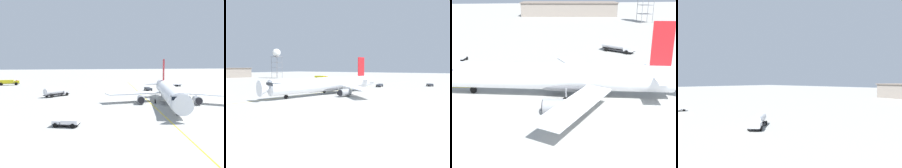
% 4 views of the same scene
% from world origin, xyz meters
% --- Properties ---
extents(pushback_tug_truck, '(5.06, 3.71, 1.30)m').
position_xyz_m(pushback_tug_truck, '(27.50, 19.72, 0.80)').
color(pushback_tug_truck, '#232326').
rests_on(pushback_tug_truck, ground_plane).
extents(fuel_tanker_truck, '(8.49, 7.83, 2.87)m').
position_xyz_m(fuel_tanker_truck, '(30.52, -20.97, 1.57)').
color(fuel_tanker_truck, '#232326').
rests_on(fuel_tanker_truck, ground_plane).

